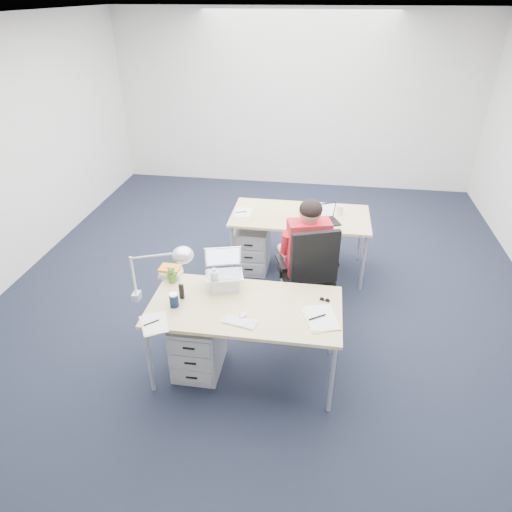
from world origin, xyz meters
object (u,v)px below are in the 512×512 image
(seated_person, at_px, (304,254))
(far_cup, at_px, (340,210))
(dark_laptop, at_px, (326,214))
(office_chair, at_px, (306,293))
(wireless_keyboard, at_px, (240,322))
(computer_mouse, at_px, (243,315))
(headphones, at_px, (227,280))
(sunglasses, at_px, (325,300))
(desk_lamp, at_px, (152,273))
(can_koozie, at_px, (174,300))
(bear_figurine, at_px, (172,275))
(water_bottle, at_px, (215,280))
(desk_far, at_px, (300,219))
(drawer_pedestal_far, at_px, (252,247))
(silver_laptop, at_px, (224,271))
(cordless_phone, at_px, (182,291))
(desk_near, at_px, (245,310))
(drawer_pedestal_near, at_px, (198,344))
(book_stack, at_px, (171,272))

(seated_person, relative_size, far_cup, 12.40)
(seated_person, xyz_separation_m, dark_laptop, (0.20, 0.62, 0.18))
(office_chair, distance_m, wireless_keyboard, 1.26)
(computer_mouse, bearing_deg, headphones, 132.62)
(office_chair, relative_size, sunglasses, 12.41)
(desk_lamp, bearing_deg, can_koozie, -33.76)
(far_cup, bearing_deg, can_koozie, -124.15)
(bear_figurine, bearing_deg, water_bottle, -24.86)
(headphones, bearing_deg, desk_far, 78.95)
(drawer_pedestal_far, bearing_deg, office_chair, -52.76)
(wireless_keyboard, height_order, can_koozie, can_koozie)
(drawer_pedestal_far, distance_m, far_cup, 1.15)
(silver_laptop, relative_size, wireless_keyboard, 1.25)
(computer_mouse, distance_m, cordless_phone, 0.58)
(dark_laptop, bearing_deg, far_cup, 34.70)
(desk_near, relative_size, sunglasses, 17.79)
(office_chair, xyz_separation_m, drawer_pedestal_far, (-0.71, 0.93, -0.04))
(drawer_pedestal_near, xyz_separation_m, computer_mouse, (0.43, -0.13, 0.47))
(seated_person, bearing_deg, headphones, -148.72)
(bear_figurine, height_order, book_stack, bear_figurine)
(book_stack, bearing_deg, water_bottle, -21.32)
(desk_near, height_order, sunglasses, sunglasses)
(sunglasses, bearing_deg, book_stack, -172.95)
(drawer_pedestal_near, bearing_deg, wireless_keyboard, -26.30)
(sunglasses, bearing_deg, dark_laptop, 105.50)
(dark_laptop, bearing_deg, desk_far, 124.68)
(bear_figurine, distance_m, book_stack, 0.12)
(desk_far, height_order, silver_laptop, silver_laptop)
(seated_person, xyz_separation_m, headphones, (-0.66, -0.70, 0.08))
(office_chair, bearing_deg, book_stack, -177.06)
(water_bottle, bearing_deg, desk_lamp, -153.93)
(drawer_pedestal_near, relative_size, far_cup, 5.18)
(silver_laptop, distance_m, can_koozie, 0.50)
(can_koozie, xyz_separation_m, bear_figurine, (-0.13, 0.34, 0.02))
(cordless_phone, bearing_deg, desk_near, 17.11)
(drawer_pedestal_far, bearing_deg, dark_laptop, -8.55)
(wireless_keyboard, relative_size, sunglasses, 3.01)
(desk_far, relative_size, cordless_phone, 11.41)
(silver_laptop, bearing_deg, book_stack, 152.82)
(water_bottle, distance_m, cordless_phone, 0.30)
(silver_laptop, xyz_separation_m, headphones, (-0.00, 0.09, -0.15))
(silver_laptop, distance_m, far_cup, 1.97)
(drawer_pedestal_near, bearing_deg, office_chair, 44.15)
(headphones, xyz_separation_m, dark_laptop, (0.86, 1.32, 0.09))
(desk_far, relative_size, office_chair, 1.43)
(dark_laptop, bearing_deg, sunglasses, -113.35)
(desk_far, height_order, sunglasses, sunglasses)
(bear_figurine, bearing_deg, can_koozie, -83.98)
(desk_lamp, bearing_deg, office_chair, 16.23)
(seated_person, distance_m, desk_lamp, 1.65)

